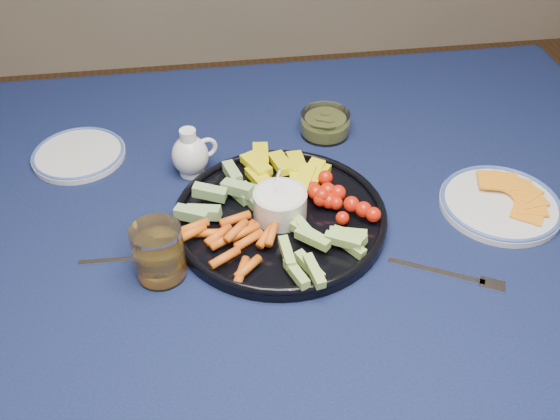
{
  "coord_description": "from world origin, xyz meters",
  "views": [
    {
      "loc": [
        -0.06,
        -0.88,
        1.49
      ],
      "look_at": [
        0.06,
        -0.06,
        0.78
      ],
      "focal_mm": 40.0,
      "sensor_mm": 36.0,
      "label": 1
    }
  ],
  "objects": [
    {
      "name": "crudite_platter",
      "position": [
        0.06,
        -0.06,
        0.77
      ],
      "size": [
        0.38,
        0.38,
        0.12
      ],
      "color": "black",
      "rests_on": "dining_table"
    },
    {
      "name": "creamer_pitcher",
      "position": [
        -0.09,
        0.11,
        0.79
      ],
      "size": [
        0.09,
        0.07,
        0.1
      ],
      "color": "white",
      "rests_on": "dining_table"
    },
    {
      "name": "side_plate_extra",
      "position": [
        -0.31,
        0.19,
        0.75
      ],
      "size": [
        0.18,
        0.18,
        0.02
      ],
      "color": "silver",
      "rests_on": "dining_table"
    },
    {
      "name": "juice_tumbler",
      "position": [
        -0.15,
        -0.15,
        0.79
      ],
      "size": [
        0.08,
        0.08,
        0.1
      ],
      "color": "white",
      "rests_on": "dining_table"
    },
    {
      "name": "fork_right",
      "position": [
        0.32,
        -0.23,
        0.75
      ],
      "size": [
        0.17,
        0.1,
        0.0
      ],
      "color": "white",
      "rests_on": "dining_table"
    },
    {
      "name": "dining_table",
      "position": [
        0.0,
        0.0,
        0.66
      ],
      "size": [
        1.67,
        1.07,
        0.75
      ],
      "color": "#53331B",
      "rests_on": "ground"
    },
    {
      "name": "pickle_bowl",
      "position": [
        0.19,
        0.21,
        0.77
      ],
      "size": [
        0.1,
        0.1,
        0.05
      ],
      "color": "white",
      "rests_on": "dining_table"
    },
    {
      "name": "cheese_plate",
      "position": [
        0.46,
        -0.08,
        0.76
      ],
      "size": [
        0.22,
        0.22,
        0.03
      ],
      "color": "silver",
      "rests_on": "dining_table"
    },
    {
      "name": "fork_left",
      "position": [
        -0.19,
        -0.12,
        0.75
      ],
      "size": [
        0.16,
        0.02,
        0.0
      ],
      "color": "white",
      "rests_on": "dining_table"
    }
  ]
}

